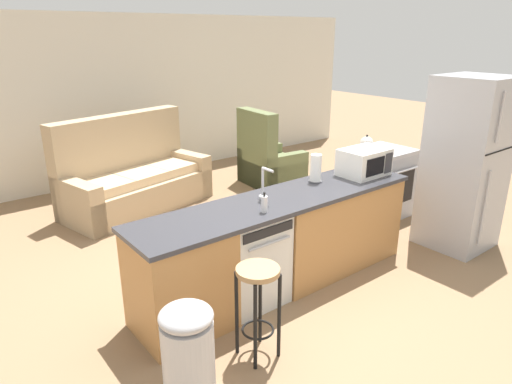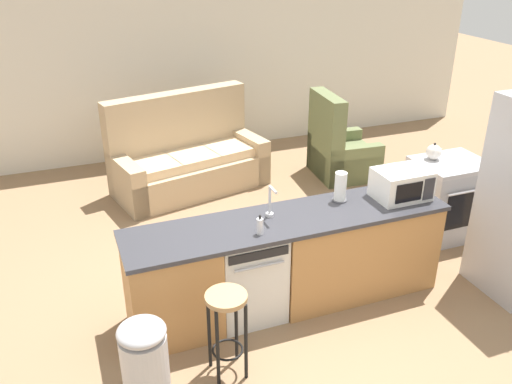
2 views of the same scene
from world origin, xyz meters
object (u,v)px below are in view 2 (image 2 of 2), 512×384
at_px(bar_stool, 227,317).
at_px(dishwasher, 247,273).
at_px(kettle, 434,152).
at_px(armchair, 338,152).
at_px(paper_towel_roll, 340,187).
at_px(stove_range, 447,198).
at_px(trash_bin, 145,364).
at_px(soap_bottle, 260,226).
at_px(couch, 186,160).
at_px(microwave, 402,184).

bearing_deg(bar_stool, dishwasher, 58.55).
relative_size(kettle, armchair, 0.17).
bearing_deg(paper_towel_roll, stove_range, 13.89).
bearing_deg(kettle, trash_bin, -157.60).
height_order(dishwasher, stove_range, stove_range).
distance_m(soap_bottle, couch, 3.09).
height_order(dishwasher, microwave, microwave).
bearing_deg(microwave, couch, 115.37).
distance_m(stove_range, trash_bin, 3.88).
xyz_separation_m(microwave, soap_bottle, (-1.48, -0.16, -0.07)).
xyz_separation_m(dishwasher, microwave, (1.54, -0.00, 0.62)).
distance_m(microwave, armchair, 2.67).
distance_m(stove_range, microwave, 1.33).
bearing_deg(paper_towel_roll, microwave, -14.73).
bearing_deg(soap_bottle, stove_range, 15.68).
relative_size(kettle, trash_bin, 0.28).
xyz_separation_m(bar_stool, trash_bin, (-0.65, -0.10, -0.16)).
relative_size(dishwasher, armchair, 0.70).
bearing_deg(paper_towel_roll, trash_bin, -155.95).
bearing_deg(kettle, soap_bottle, -160.44).
bearing_deg(couch, paper_towel_roll, -73.67).
relative_size(microwave, soap_bottle, 2.84).
height_order(trash_bin, armchair, armchair).
xyz_separation_m(stove_range, kettle, (-0.17, 0.13, 0.53)).
xyz_separation_m(microwave, armchair, (0.74, 2.47, -0.69)).
distance_m(dishwasher, armchair, 3.36).
bearing_deg(couch, armchair, -10.71).
relative_size(microwave, trash_bin, 0.68).
bearing_deg(stove_range, trash_bin, -160.32).
xyz_separation_m(trash_bin, couch, (1.23, 3.63, 0.02)).
height_order(stove_range, soap_bottle, soap_bottle).
xyz_separation_m(dishwasher, armchair, (2.28, 2.47, -0.07)).
height_order(soap_bottle, bar_stool, soap_bottle).
distance_m(stove_range, kettle, 0.57).
bearing_deg(bar_stool, armchair, 49.42).
height_order(dishwasher, armchair, armchair).
relative_size(dishwasher, stove_range, 0.93).
xyz_separation_m(paper_towel_roll, soap_bottle, (-0.92, -0.31, -0.07)).
bearing_deg(trash_bin, paper_towel_roll, 24.05).
relative_size(paper_towel_roll, bar_stool, 0.38).
bearing_deg(dishwasher, couch, 86.44).
bearing_deg(paper_towel_roll, soap_bottle, -161.21).
relative_size(dishwasher, bar_stool, 1.14).
distance_m(stove_range, soap_bottle, 2.69).
bearing_deg(trash_bin, dishwasher, 35.79).
relative_size(bar_stool, armchair, 0.62).
bearing_deg(stove_range, paper_towel_roll, -166.11).
bearing_deg(bar_stool, stove_range, 21.89).
xyz_separation_m(soap_bottle, armchair, (2.22, 2.64, -0.62)).
xyz_separation_m(microwave, couch, (-1.36, 2.87, -0.65)).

